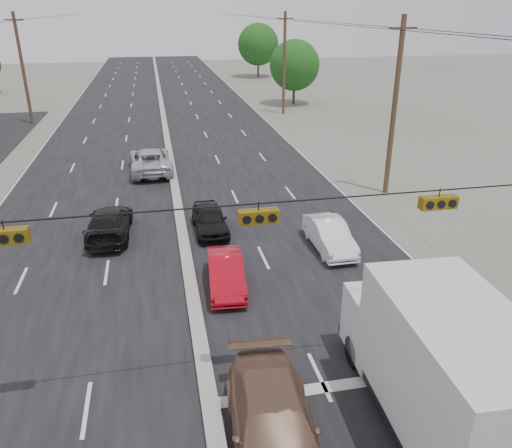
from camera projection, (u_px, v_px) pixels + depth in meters
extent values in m
plane|color=#606356|center=(208.00, 393.00, 14.54)|extent=(200.00, 200.00, 0.00)
cube|color=black|center=(167.00, 142.00, 41.50)|extent=(20.00, 160.00, 0.02)
cube|color=gray|center=(167.00, 141.00, 41.46)|extent=(0.50, 160.00, 0.20)
cylinder|color=#422D1E|center=(23.00, 70.00, 46.21)|extent=(0.30, 0.30, 10.00)
cube|color=#422D1E|center=(14.00, 20.00, 44.49)|extent=(1.60, 0.12, 0.12)
cylinder|color=#422D1E|center=(394.00, 109.00, 28.31)|extent=(0.30, 0.30, 10.00)
cube|color=#422D1E|center=(403.00, 28.00, 26.59)|extent=(1.60, 0.12, 0.12)
cylinder|color=#422D1E|center=(284.00, 64.00, 50.77)|extent=(0.30, 0.30, 10.00)
cube|color=#422D1E|center=(285.00, 19.00, 49.05)|extent=(1.60, 0.12, 0.12)
cylinder|color=black|center=(199.00, 208.00, 12.23)|extent=(25.00, 0.04, 0.04)
cube|color=#72590C|center=(5.00, 236.00, 11.55)|extent=(1.05, 0.30, 0.35)
cube|color=#72590C|center=(258.00, 216.00, 12.64)|extent=(1.05, 0.30, 0.35)
cube|color=#72590C|center=(438.00, 202.00, 13.55)|extent=(1.05, 0.30, 0.35)
cylinder|color=#382619|center=(294.00, 93.00, 57.21)|extent=(0.28, 0.28, 2.52)
sphere|color=#174B14|center=(295.00, 65.00, 55.98)|extent=(5.60, 5.60, 5.60)
cylinder|color=#382619|center=(258.00, 68.00, 79.78)|extent=(0.28, 0.28, 2.88)
sphere|color=#174B14|center=(258.00, 44.00, 78.38)|extent=(6.40, 6.40, 6.40)
cube|color=black|center=(428.00, 407.00, 13.34)|extent=(2.92, 7.86, 0.28)
cube|color=silver|center=(456.00, 373.00, 11.79)|extent=(3.03, 5.66, 3.10)
cube|color=silver|center=(390.00, 319.00, 15.55)|extent=(2.75, 2.23, 1.99)
cylinder|color=black|center=(355.00, 352.00, 15.49)|extent=(0.38, 1.01, 1.00)
cylinder|color=black|center=(425.00, 345.00, 15.81)|extent=(0.38, 1.01, 1.00)
imported|color=brown|center=(274.00, 427.00, 12.37)|extent=(2.52, 5.43, 1.54)
imported|color=#B60B1A|center=(226.00, 273.00, 19.76)|extent=(1.65, 4.01, 1.29)
imported|color=black|center=(210.00, 219.00, 24.72)|extent=(1.65, 3.93, 1.33)
imported|color=white|center=(330.00, 236.00, 22.93)|extent=(1.47, 4.11, 1.35)
imported|color=black|center=(109.00, 223.00, 24.20)|extent=(2.16, 4.92, 1.40)
imported|color=#B4B6BC|center=(150.00, 160.00, 33.74)|extent=(2.93, 5.91, 1.61)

